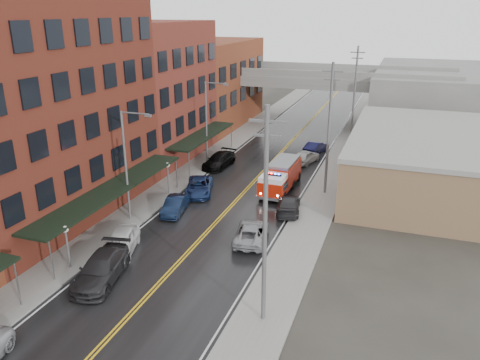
% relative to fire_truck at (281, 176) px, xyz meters
% --- Properties ---
extents(road, '(11.00, 160.00, 0.02)m').
position_rel_fire_truck_xyz_m(road, '(-3.03, -4.56, -1.42)').
color(road, black).
rests_on(road, ground).
extents(sidewalk_left, '(3.00, 160.00, 0.15)m').
position_rel_fire_truck_xyz_m(sidewalk_left, '(-10.33, -4.56, -1.35)').
color(sidewalk_left, slate).
rests_on(sidewalk_left, ground).
extents(sidewalk_right, '(3.00, 160.00, 0.15)m').
position_rel_fire_truck_xyz_m(sidewalk_right, '(4.27, -4.56, -1.35)').
color(sidewalk_right, slate).
rests_on(sidewalk_right, ground).
extents(curb_left, '(0.30, 160.00, 0.15)m').
position_rel_fire_truck_xyz_m(curb_left, '(-8.68, -4.56, -1.35)').
color(curb_left, gray).
rests_on(curb_left, ground).
extents(curb_right, '(0.30, 160.00, 0.15)m').
position_rel_fire_truck_xyz_m(curb_right, '(2.62, -4.56, -1.35)').
color(curb_right, gray).
rests_on(curb_right, ground).
extents(brick_building_b, '(9.00, 20.00, 18.00)m').
position_rel_fire_truck_xyz_m(brick_building_b, '(-16.33, -11.56, 7.57)').
color(brick_building_b, '#5B2818').
rests_on(brick_building_b, ground).
extents(brick_building_c, '(9.00, 15.00, 15.00)m').
position_rel_fire_truck_xyz_m(brick_building_c, '(-16.33, 5.94, 6.07)').
color(brick_building_c, maroon).
rests_on(brick_building_c, ground).
extents(brick_building_far, '(9.00, 20.00, 12.00)m').
position_rel_fire_truck_xyz_m(brick_building_far, '(-16.33, 23.44, 4.57)').
color(brick_building_far, brown).
rests_on(brick_building_far, ground).
extents(tan_building, '(14.00, 22.00, 5.00)m').
position_rel_fire_truck_xyz_m(tan_building, '(12.97, 5.44, 1.07)').
color(tan_building, brown).
rests_on(tan_building, ground).
extents(right_far_block, '(18.00, 30.00, 8.00)m').
position_rel_fire_truck_xyz_m(right_far_block, '(14.97, 35.44, 2.57)').
color(right_far_block, slate).
rests_on(right_far_block, ground).
extents(awning_1, '(2.60, 18.00, 3.09)m').
position_rel_fire_truck_xyz_m(awning_1, '(-10.53, -11.56, 1.56)').
color(awning_1, black).
rests_on(awning_1, ground).
extents(awning_2, '(2.60, 13.00, 3.09)m').
position_rel_fire_truck_xyz_m(awning_2, '(-10.52, 5.94, 1.56)').
color(awning_2, black).
rests_on(awning_2, ground).
extents(globe_lamp_1, '(0.44, 0.44, 3.12)m').
position_rel_fire_truck_xyz_m(globe_lamp_1, '(-9.43, -18.56, 0.88)').
color(globe_lamp_1, '#59595B').
rests_on(globe_lamp_1, ground).
extents(globe_lamp_2, '(0.44, 0.44, 3.12)m').
position_rel_fire_truck_xyz_m(globe_lamp_2, '(-9.43, -4.56, 0.88)').
color(globe_lamp_2, '#59595B').
rests_on(globe_lamp_2, ground).
extents(street_lamp_1, '(2.64, 0.22, 9.00)m').
position_rel_fire_truck_xyz_m(street_lamp_1, '(-9.58, -10.56, 3.76)').
color(street_lamp_1, '#59595B').
rests_on(street_lamp_1, ground).
extents(street_lamp_2, '(2.64, 0.22, 9.00)m').
position_rel_fire_truck_xyz_m(street_lamp_2, '(-9.58, 5.44, 3.76)').
color(street_lamp_2, '#59595B').
rests_on(street_lamp_2, ground).
extents(utility_pole_0, '(1.80, 0.24, 12.00)m').
position_rel_fire_truck_xyz_m(utility_pole_0, '(4.17, -19.56, 4.88)').
color(utility_pole_0, '#59595B').
rests_on(utility_pole_0, ground).
extents(utility_pole_1, '(1.80, 0.24, 12.00)m').
position_rel_fire_truck_xyz_m(utility_pole_1, '(4.17, 0.44, 4.88)').
color(utility_pole_1, '#59595B').
rests_on(utility_pole_1, ground).
extents(utility_pole_2, '(1.80, 0.24, 12.00)m').
position_rel_fire_truck_xyz_m(utility_pole_2, '(4.17, 20.44, 4.88)').
color(utility_pole_2, '#59595B').
rests_on(utility_pole_2, ground).
extents(overpass, '(40.00, 10.00, 7.50)m').
position_rel_fire_truck_xyz_m(overpass, '(-3.03, 27.44, 4.56)').
color(overpass, slate).
rests_on(overpass, ground).
extents(fire_truck, '(3.05, 7.28, 2.64)m').
position_rel_fire_truck_xyz_m(fire_truck, '(0.00, 0.00, 0.00)').
color(fire_truck, '#B11B08').
rests_on(fire_truck, ground).
extents(parked_car_left_3, '(3.43, 6.02, 1.65)m').
position_rel_fire_truck_xyz_m(parked_car_left_3, '(-6.63, -19.02, -0.61)').
color(parked_car_left_3, black).
rests_on(parked_car_left_3, ground).
extents(parked_car_left_4, '(3.27, 5.08, 1.61)m').
position_rel_fire_truck_xyz_m(parked_car_left_4, '(-7.48, -15.42, -0.62)').
color(parked_car_left_4, silver).
rests_on(parked_car_left_4, ground).
extents(parked_car_left_5, '(2.15, 4.36, 1.37)m').
position_rel_fire_truck_xyz_m(parked_car_left_5, '(-7.01, -8.09, -0.74)').
color(parked_car_left_5, black).
rests_on(parked_car_left_5, ground).
extents(parked_car_left_6, '(3.80, 5.52, 1.40)m').
position_rel_fire_truck_xyz_m(parked_car_left_6, '(-6.89, -3.37, -0.73)').
color(parked_car_left_6, '#15254F').
rests_on(parked_car_left_6, ground).
extents(parked_car_left_7, '(2.55, 5.40, 1.52)m').
position_rel_fire_truck_xyz_m(parked_car_left_7, '(-8.03, 4.51, -0.67)').
color(parked_car_left_7, black).
rests_on(parked_car_left_7, ground).
extents(parked_car_right_0, '(2.99, 5.14, 1.35)m').
position_rel_fire_truck_xyz_m(parked_car_right_0, '(0.62, -10.76, -0.76)').
color(parked_car_right_0, gray).
rests_on(parked_car_right_0, ground).
extents(parked_car_right_1, '(2.75, 4.95, 1.36)m').
position_rel_fire_truck_xyz_m(parked_car_right_1, '(1.97, -4.76, -0.75)').
color(parked_car_right_1, '#232325').
rests_on(parked_car_right_1, ground).
extents(parked_car_right_2, '(2.86, 4.67, 1.48)m').
position_rel_fire_truck_xyz_m(parked_car_right_2, '(0.57, 9.04, -0.69)').
color(parked_car_right_2, '#B6B6B6').
rests_on(parked_car_right_2, ground).
extents(parked_car_right_3, '(2.43, 4.53, 1.42)m').
position_rel_fire_truck_xyz_m(parked_car_right_3, '(0.89, 13.25, -0.72)').
color(parked_car_right_3, '#0E0F33').
rests_on(parked_car_right_3, ground).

